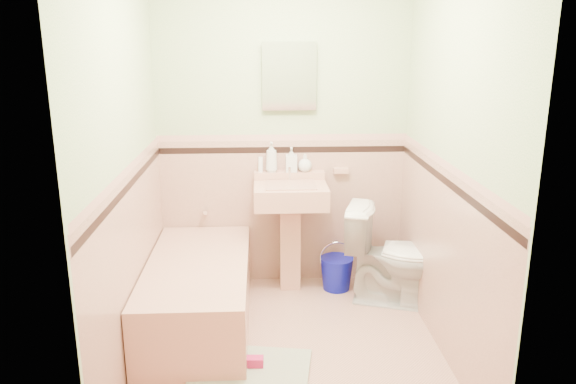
{
  "coord_description": "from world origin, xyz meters",
  "views": [
    {
      "loc": [
        -0.18,
        -3.35,
        2.0
      ],
      "look_at": [
        0.0,
        0.25,
        1.0
      ],
      "focal_mm": 35.15,
      "sensor_mm": 36.0,
      "label": 1
    }
  ],
  "objects_px": {
    "sink": "(290,239)",
    "soap_bottle_left": "(271,157)",
    "bathtub": "(199,295)",
    "bucket": "(337,273)",
    "medicine_cabinet": "(289,76)",
    "soap_bottle_mid": "(291,159)",
    "toilet": "(396,256)",
    "soap_bottle_right": "(305,163)",
    "shoe": "(252,362)"
  },
  "relations": [
    {
      "from": "sink",
      "to": "soap_bottle_left",
      "type": "xyz_separation_m",
      "value": [
        -0.14,
        0.18,
        0.63
      ]
    },
    {
      "from": "bathtub",
      "to": "bucket",
      "type": "bearing_deg",
      "value": 26.97
    },
    {
      "from": "medicine_cabinet",
      "to": "soap_bottle_mid",
      "type": "relative_size",
      "value": 2.48
    },
    {
      "from": "toilet",
      "to": "soap_bottle_left",
      "type": "bearing_deg",
      "value": 83.28
    },
    {
      "from": "sink",
      "to": "soap_bottle_right",
      "type": "relative_size",
      "value": 6.3
    },
    {
      "from": "medicine_cabinet",
      "to": "soap_bottle_left",
      "type": "height_order",
      "value": "medicine_cabinet"
    },
    {
      "from": "medicine_cabinet",
      "to": "toilet",
      "type": "distance_m",
      "value": 1.61
    },
    {
      "from": "soap_bottle_right",
      "to": "soap_bottle_left",
      "type": "bearing_deg",
      "value": 180.0
    },
    {
      "from": "soap_bottle_mid",
      "to": "toilet",
      "type": "relative_size",
      "value": 0.26
    },
    {
      "from": "bathtub",
      "to": "soap_bottle_right",
      "type": "bearing_deg",
      "value": 41.39
    },
    {
      "from": "bathtub",
      "to": "sink",
      "type": "distance_m",
      "value": 0.89
    },
    {
      "from": "soap_bottle_right",
      "to": "shoe",
      "type": "xyz_separation_m",
      "value": [
        -0.43,
        -1.31,
        -0.97
      ]
    },
    {
      "from": "shoe",
      "to": "bucket",
      "type": "bearing_deg",
      "value": 61.89
    },
    {
      "from": "sink",
      "to": "soap_bottle_mid",
      "type": "distance_m",
      "value": 0.63
    },
    {
      "from": "soap_bottle_mid",
      "to": "toilet",
      "type": "xyz_separation_m",
      "value": [
        0.78,
        -0.43,
        -0.67
      ]
    },
    {
      "from": "bathtub",
      "to": "bucket",
      "type": "distance_m",
      "value": 1.19
    },
    {
      "from": "sink",
      "to": "shoe",
      "type": "relative_size",
      "value": 6.29
    },
    {
      "from": "soap_bottle_right",
      "to": "toilet",
      "type": "height_order",
      "value": "soap_bottle_right"
    },
    {
      "from": "sink",
      "to": "shoe",
      "type": "xyz_separation_m",
      "value": [
        -0.3,
        -1.13,
        -0.39
      ]
    },
    {
      "from": "soap_bottle_left",
      "to": "medicine_cabinet",
      "type": "bearing_deg",
      "value": 11.91
    },
    {
      "from": "bathtub",
      "to": "soap_bottle_left",
      "type": "distance_m",
      "value": 1.23
    },
    {
      "from": "sink",
      "to": "bucket",
      "type": "bearing_deg",
      "value": 1.26
    },
    {
      "from": "soap_bottle_left",
      "to": "bucket",
      "type": "xyz_separation_m",
      "value": [
        0.52,
        -0.17,
        -0.94
      ]
    },
    {
      "from": "bathtub",
      "to": "soap_bottle_left",
      "type": "xyz_separation_m",
      "value": [
        0.54,
        0.71,
        0.85
      ]
    },
    {
      "from": "sink",
      "to": "medicine_cabinet",
      "type": "xyz_separation_m",
      "value": [
        0.0,
        0.21,
        1.25
      ]
    },
    {
      "from": "bathtub",
      "to": "soap_bottle_mid",
      "type": "relative_size",
      "value": 7.61
    },
    {
      "from": "sink",
      "to": "bathtub",
      "type": "bearing_deg",
      "value": -142.07
    },
    {
      "from": "bathtub",
      "to": "medicine_cabinet",
      "type": "distance_m",
      "value": 1.78
    },
    {
      "from": "soap_bottle_left",
      "to": "shoe",
      "type": "distance_m",
      "value": 1.66
    },
    {
      "from": "shoe",
      "to": "toilet",
      "type": "bearing_deg",
      "value": 41.29
    },
    {
      "from": "soap_bottle_mid",
      "to": "soap_bottle_left",
      "type": "bearing_deg",
      "value": 180.0
    },
    {
      "from": "bucket",
      "to": "toilet",
      "type": "bearing_deg",
      "value": -32.09
    },
    {
      "from": "bucket",
      "to": "shoe",
      "type": "distance_m",
      "value": 1.33
    },
    {
      "from": "sink",
      "to": "medicine_cabinet",
      "type": "height_order",
      "value": "medicine_cabinet"
    },
    {
      "from": "toilet",
      "to": "medicine_cabinet",
      "type": "bearing_deg",
      "value": 77.87
    },
    {
      "from": "toilet",
      "to": "soap_bottle_right",
      "type": "bearing_deg",
      "value": 75.18
    },
    {
      "from": "medicine_cabinet",
      "to": "soap_bottle_right",
      "type": "distance_m",
      "value": 0.69
    },
    {
      "from": "bathtub",
      "to": "shoe",
      "type": "height_order",
      "value": "bathtub"
    },
    {
      "from": "sink",
      "to": "soap_bottle_right",
      "type": "distance_m",
      "value": 0.62
    },
    {
      "from": "soap_bottle_mid",
      "to": "bathtub",
      "type": "bearing_deg",
      "value": -134.46
    },
    {
      "from": "soap_bottle_left",
      "to": "toilet",
      "type": "height_order",
      "value": "soap_bottle_left"
    },
    {
      "from": "toilet",
      "to": "bucket",
      "type": "height_order",
      "value": "toilet"
    },
    {
      "from": "sink",
      "to": "bucket",
      "type": "xyz_separation_m",
      "value": [
        0.38,
        0.01,
        -0.31
      ]
    },
    {
      "from": "soap_bottle_right",
      "to": "shoe",
      "type": "distance_m",
      "value": 1.68
    },
    {
      "from": "bucket",
      "to": "soap_bottle_left",
      "type": "bearing_deg",
      "value": 161.73
    },
    {
      "from": "medicine_cabinet",
      "to": "bucket",
      "type": "relative_size",
      "value": 1.82
    },
    {
      "from": "toilet",
      "to": "soap_bottle_mid",
      "type": "bearing_deg",
      "value": 78.99
    },
    {
      "from": "soap_bottle_mid",
      "to": "soap_bottle_right",
      "type": "xyz_separation_m",
      "value": [
        0.11,
        0.0,
        -0.03
      ]
    },
    {
      "from": "bathtub",
      "to": "toilet",
      "type": "bearing_deg",
      "value": 10.61
    },
    {
      "from": "medicine_cabinet",
      "to": "toilet",
      "type": "height_order",
      "value": "medicine_cabinet"
    }
  ]
}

